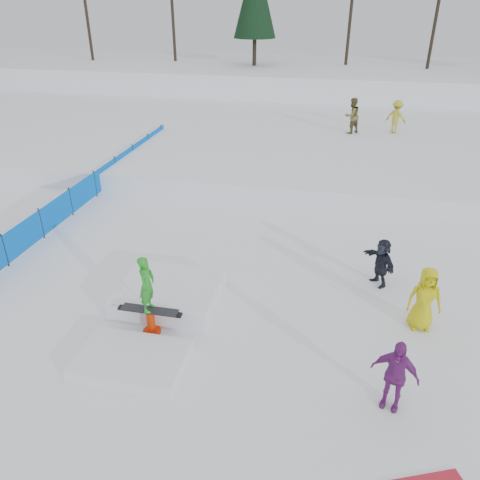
% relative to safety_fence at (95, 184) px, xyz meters
% --- Properties ---
extents(ground, '(120.00, 120.00, 0.00)m').
position_rel_safety_fence_xyz_m(ground, '(6.50, -6.60, -0.55)').
color(ground, white).
extents(snow_berm, '(60.00, 14.00, 2.40)m').
position_rel_safety_fence_xyz_m(snow_berm, '(6.50, 23.40, 0.65)').
color(snow_berm, white).
rests_on(snow_berm, ground).
extents(snow_midrise, '(50.00, 18.00, 0.80)m').
position_rel_safety_fence_xyz_m(snow_midrise, '(6.50, 9.40, -0.15)').
color(snow_midrise, white).
rests_on(snow_midrise, ground).
extents(safety_fence, '(0.05, 16.00, 1.10)m').
position_rel_safety_fence_xyz_m(safety_fence, '(0.00, 0.00, 0.00)').
color(safety_fence, blue).
rests_on(safety_fence, ground).
extents(walker_olive, '(1.13, 1.11, 1.83)m').
position_rel_safety_fence_xyz_m(walker_olive, '(10.08, 9.16, 1.17)').
color(walker_olive, brown).
rests_on(walker_olive, snow_midrise).
extents(walker_ygreen, '(1.27, 1.10, 1.71)m').
position_rel_safety_fence_xyz_m(walker_ygreen, '(12.36, 9.66, 1.10)').
color(walker_ygreen, gold).
rests_on(walker_ygreen, snow_midrise).
extents(spectator_purple, '(1.02, 0.66, 1.61)m').
position_rel_safety_fence_xyz_m(spectator_purple, '(11.00, -8.93, 0.25)').
color(spectator_purple, '#7C277E').
rests_on(spectator_purple, ground).
extents(spectator_yellow, '(0.87, 0.61, 1.68)m').
position_rel_safety_fence_xyz_m(spectator_yellow, '(11.90, -6.17, 0.29)').
color(spectator_yellow, '#C3BB0B').
rests_on(spectator_yellow, ground).
extents(spectator_dark, '(1.05, 1.34, 1.42)m').
position_rel_safety_fence_xyz_m(spectator_dark, '(11.00, -4.37, 0.16)').
color(spectator_dark, black).
rests_on(spectator_dark, ground).
extents(jib_rail_feature, '(2.60, 4.40, 2.11)m').
position_rel_safety_fence_xyz_m(jib_rail_feature, '(5.46, -7.19, -0.25)').
color(jib_rail_feature, white).
rests_on(jib_rail_feature, ground).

